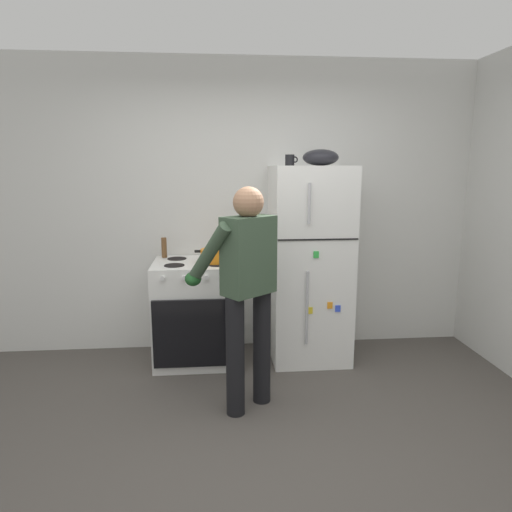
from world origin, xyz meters
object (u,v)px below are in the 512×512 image
Objects in this scene: red_pot at (215,255)px; coffee_mug at (290,160)px; refrigerator at (309,264)px; person_cook at (245,280)px; pepper_mill at (164,248)px; mixing_bowl at (321,157)px; stove_range at (198,312)px.

red_pot is 3.10× the size of coffee_mug.
refrigerator reaches higher than red_pot.
pepper_mill is at bearing 122.32° from person_cook.
refrigerator is at bearing 53.75° from person_cook.
pepper_mill is (-1.30, 0.20, 0.14)m from refrigerator.
person_cook is 5.17× the size of mixing_bowl.
mixing_bowl is at bearing 50.44° from person_cook.
refrigerator is 9.57× the size of pepper_mill.
coffee_mug is at bearing 169.01° from mixing_bowl.
red_pot is at bearing -13.92° from stove_range.
stove_range is 8.16× the size of coffee_mug.
pepper_mill is 0.59× the size of mixing_bowl.
person_cook is at bearing -57.68° from pepper_mill.
stove_range is 2.95× the size of mixing_bowl.
red_pot reaches higher than stove_range.
pepper_mill is (-0.30, 0.21, 0.55)m from stove_range.
stove_range is 0.54m from red_pot.
coffee_mug reaches higher than stove_range.
mixing_bowl reaches higher than stove_range.
coffee_mug is at bearing 63.53° from person_cook.
red_pot is (-0.84, -0.05, 0.10)m from refrigerator.
coffee_mug is at bearing -7.60° from pepper_mill.
red_pot is 1.24m from mixing_bowl.
person_cook is 1.31m from coffee_mug.
refrigerator is 1.90× the size of stove_range.
mixing_bowl is at bearing -10.99° from coffee_mug.
pepper_mill is at bearing 171.76° from mixing_bowl.
stove_range is (-1.00, -0.01, -0.42)m from refrigerator.
person_cook reaches higher than pepper_mill.
red_pot is at bearing -176.90° from mixing_bowl.
mixing_bowl is at bearing 0.55° from stove_range.
coffee_mug is (-0.18, 0.05, 0.92)m from refrigerator.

